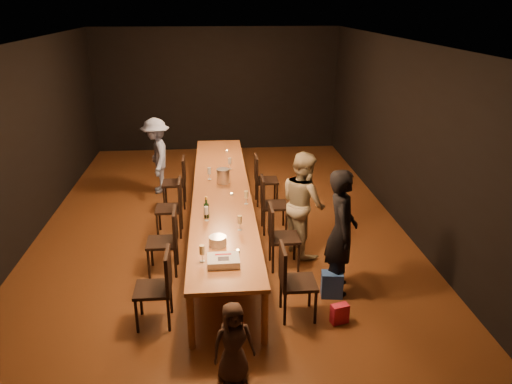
{
  "coord_description": "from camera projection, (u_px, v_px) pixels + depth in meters",
  "views": [
    {
      "loc": [
        -0.08,
        -7.45,
        3.57
      ],
      "look_at": [
        0.48,
        -0.8,
        1.0
      ],
      "focal_mm": 35.0,
      "sensor_mm": 36.0,
      "label": 1
    }
  ],
  "objects": [
    {
      "name": "ground",
      "position": [
        223.0,
        232.0,
        8.22
      ],
      "size": [
        10.0,
        10.0,
        0.0
      ],
      "primitive_type": "plane",
      "color": "#432810",
      "rests_on": "ground"
    },
    {
      "name": "room_shell",
      "position": [
        219.0,
        107.0,
        7.47
      ],
      "size": [
        6.04,
        10.04,
        3.02
      ],
      "color": "black",
      "rests_on": "ground"
    },
    {
      "name": "table",
      "position": [
        222.0,
        192.0,
        7.97
      ],
      "size": [
        0.9,
        6.0,
        0.75
      ],
      "color": "#9C582D",
      "rests_on": "ground"
    },
    {
      "name": "chair_right_0",
      "position": [
        298.0,
        282.0,
        5.89
      ],
      "size": [
        0.42,
        0.42,
        0.93
      ],
      "primitive_type": null,
      "rotation": [
        0.0,
        0.0,
        -1.57
      ],
      "color": "black",
      "rests_on": "ground"
    },
    {
      "name": "chair_right_1",
      "position": [
        284.0,
        237.0,
        7.0
      ],
      "size": [
        0.42,
        0.42,
        0.93
      ],
      "primitive_type": null,
      "rotation": [
        0.0,
        0.0,
        -1.57
      ],
      "color": "black",
      "rests_on": "ground"
    },
    {
      "name": "chair_right_2",
      "position": [
        274.0,
        204.0,
        8.12
      ],
      "size": [
        0.42,
        0.42,
        0.93
      ],
      "primitive_type": null,
      "rotation": [
        0.0,
        0.0,
        -1.57
      ],
      "color": "black",
      "rests_on": "ground"
    },
    {
      "name": "chair_right_3",
      "position": [
        266.0,
        180.0,
        9.24
      ],
      "size": [
        0.42,
        0.42,
        0.93
      ],
      "primitive_type": null,
      "rotation": [
        0.0,
        0.0,
        -1.57
      ],
      "color": "black",
      "rests_on": "ground"
    },
    {
      "name": "chair_left_0",
      "position": [
        153.0,
        288.0,
        5.75
      ],
      "size": [
        0.42,
        0.42,
        0.93
      ],
      "primitive_type": null,
      "rotation": [
        0.0,
        0.0,
        1.57
      ],
      "color": "black",
      "rests_on": "ground"
    },
    {
      "name": "chair_left_1",
      "position": [
        162.0,
        242.0,
        6.87
      ],
      "size": [
        0.42,
        0.42,
        0.93
      ],
      "primitive_type": null,
      "rotation": [
        0.0,
        0.0,
        1.57
      ],
      "color": "black",
      "rests_on": "ground"
    },
    {
      "name": "chair_left_2",
      "position": [
        169.0,
        208.0,
        7.98
      ],
      "size": [
        0.42,
        0.42,
        0.93
      ],
      "primitive_type": null,
      "rotation": [
        0.0,
        0.0,
        1.57
      ],
      "color": "black",
      "rests_on": "ground"
    },
    {
      "name": "chair_left_3",
      "position": [
        174.0,
        182.0,
        9.1
      ],
      "size": [
        0.42,
        0.42,
        0.93
      ],
      "primitive_type": null,
      "rotation": [
        0.0,
        0.0,
        1.57
      ],
      "color": "black",
      "rests_on": "ground"
    },
    {
      "name": "woman_birthday",
      "position": [
        341.0,
        232.0,
        6.32
      ],
      "size": [
        0.49,
        0.66,
        1.66
      ],
      "primitive_type": "imported",
      "rotation": [
        0.0,
        0.0,
        1.41
      ],
      "color": "black",
      "rests_on": "ground"
    },
    {
      "name": "woman_tan",
      "position": [
        303.0,
        203.0,
        7.33
      ],
      "size": [
        0.81,
        0.91,
        1.57
      ],
      "primitive_type": "imported",
      "rotation": [
        0.0,
        0.0,
        1.91
      ],
      "color": "#C1B390",
      "rests_on": "ground"
    },
    {
      "name": "man_blue",
      "position": [
        157.0,
        156.0,
        9.71
      ],
      "size": [
        0.71,
        1.04,
        1.48
      ],
      "primitive_type": "imported",
      "rotation": [
        0.0,
        0.0,
        -1.4
      ],
      "color": "#8294C9",
      "rests_on": "ground"
    },
    {
      "name": "child",
      "position": [
        233.0,
        343.0,
        4.89
      ],
      "size": [
        0.48,
        0.37,
        0.87
      ],
      "primitive_type": "imported",
      "rotation": [
        0.0,
        0.0,
        0.25
      ],
      "color": "#3D2A22",
      "rests_on": "ground"
    },
    {
      "name": "gift_bag_red",
      "position": [
        340.0,
        314.0,
        5.87
      ],
      "size": [
        0.23,
        0.16,
        0.24
      ],
      "primitive_type": "cube",
      "rotation": [
        0.0,
        0.0,
        0.27
      ],
      "color": "red",
      "rests_on": "ground"
    },
    {
      "name": "gift_bag_blue",
      "position": [
        332.0,
        284.0,
        6.39
      ],
      "size": [
        0.29,
        0.22,
        0.34
      ],
      "primitive_type": "cube",
      "rotation": [
        0.0,
        0.0,
        -0.13
      ],
      "color": "#224597",
      "rests_on": "ground"
    },
    {
      "name": "birthday_cake",
      "position": [
        223.0,
        261.0,
        5.69
      ],
      "size": [
        0.37,
        0.3,
        0.09
      ],
      "rotation": [
        0.0,
        0.0,
        0.02
      ],
      "color": "white",
      "rests_on": "table"
    },
    {
      "name": "plate_stack",
      "position": [
        218.0,
        241.0,
        6.11
      ],
      "size": [
        0.27,
        0.27,
        0.12
      ],
      "primitive_type": "cylinder",
      "rotation": [
        0.0,
        0.0,
        -0.25
      ],
      "color": "white",
      "rests_on": "table"
    },
    {
      "name": "champagne_bottle",
      "position": [
        206.0,
        207.0,
        6.88
      ],
      "size": [
        0.08,
        0.08,
        0.31
      ],
      "primitive_type": null,
      "rotation": [
        0.0,
        0.0,
        -0.09
      ],
      "color": "black",
      "rests_on": "table"
    },
    {
      "name": "ice_bucket",
      "position": [
        223.0,
        176.0,
        8.2
      ],
      "size": [
        0.29,
        0.29,
        0.24
      ],
      "primitive_type": "cylinder",
      "rotation": [
        0.0,
        0.0,
        -0.41
      ],
      "color": "silver",
      "rests_on": "table"
    },
    {
      "name": "wineglass_0",
      "position": [
        202.0,
        254.0,
        5.72
      ],
      "size": [
        0.06,
        0.06,
        0.21
      ],
      "primitive_type": null,
      "color": "beige",
      "rests_on": "table"
    },
    {
      "name": "wineglass_1",
      "position": [
        240.0,
        223.0,
        6.51
      ],
      "size": [
        0.06,
        0.06,
        0.21
      ],
      "primitive_type": null,
      "color": "beige",
      "rests_on": "table"
    },
    {
      "name": "wineglass_2",
      "position": [
        206.0,
        214.0,
        6.8
      ],
      "size": [
        0.06,
        0.06,
        0.21
      ],
      "primitive_type": null,
      "color": "silver",
      "rests_on": "table"
    },
    {
      "name": "wineglass_3",
      "position": [
        246.0,
        198.0,
        7.35
      ],
      "size": [
        0.06,
        0.06,
        0.21
      ],
      "primitive_type": null,
      "color": "beige",
      "rests_on": "table"
    },
    {
      "name": "wineglass_4",
      "position": [
        209.0,
        174.0,
        8.37
      ],
      "size": [
        0.06,
        0.06,
        0.21
      ],
      "primitive_type": null,
      "color": "silver",
      "rests_on": "table"
    },
    {
      "name": "wineglass_5",
      "position": [
        230.0,
        164.0,
        8.88
      ],
      "size": [
        0.06,
        0.06,
        0.21
      ],
      "primitive_type": null,
      "color": "silver",
      "rests_on": "table"
    },
    {
      "name": "tealight_near",
      "position": [
        238.0,
        251.0,
        5.97
      ],
      "size": [
        0.05,
        0.05,
        0.03
      ],
      "primitive_type": "cylinder",
      "color": "#B2B7B2",
      "rests_on": "table"
    },
    {
      "name": "tealight_mid",
      "position": [
        232.0,
        194.0,
        7.72
      ],
      "size": [
        0.05,
        0.05,
        0.03
      ],
      "primitive_type": "cylinder",
      "color": "#B2B7B2",
      "rests_on": "table"
    },
    {
      "name": "tealight_far",
      "position": [
        227.0,
        151.0,
        9.92
      ],
      "size": [
        0.05,
        0.05,
        0.03
      ],
      "primitive_type": "cylinder",
      "color": "#B2B7B2",
      "rests_on": "table"
    }
  ]
}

